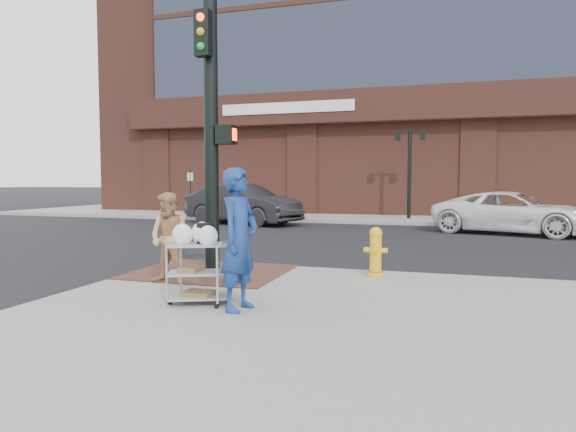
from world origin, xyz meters
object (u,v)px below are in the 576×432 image
(minivan_white, at_px, (513,213))
(fire_hydrant, at_px, (376,251))
(lamp_post, at_px, (410,164))
(woman_blue, at_px, (239,239))
(sedan_dark, at_px, (243,204))
(utility_cart, at_px, (198,267))
(pedestrian_tan, at_px, (170,238))
(traffic_signal_pole, at_px, (212,128))

(minivan_white, xyz_separation_m, fire_hydrant, (-3.43, -10.23, -0.13))
(lamp_post, bearing_deg, minivan_white, -48.49)
(woman_blue, bearing_deg, fire_hydrant, -16.73)
(lamp_post, distance_m, fire_hydrant, 14.75)
(woman_blue, distance_m, sedan_dark, 15.27)
(lamp_post, xyz_separation_m, woman_blue, (-0.97, -17.56, -1.52))
(sedan_dark, relative_size, fire_hydrant, 5.86)
(sedan_dark, distance_m, utility_cart, 14.88)
(lamp_post, relative_size, utility_cart, 3.50)
(utility_cart, relative_size, fire_hydrant, 1.28)
(woman_blue, bearing_deg, sedan_dark, 30.91)
(woman_blue, bearing_deg, pedestrian_tan, 62.90)
(utility_cart, bearing_deg, fire_hydrant, 53.23)
(woman_blue, height_order, minivan_white, woman_blue)
(fire_hydrant, bearing_deg, woman_blue, -115.52)
(utility_cart, distance_m, fire_hydrant, 3.50)
(utility_cart, bearing_deg, lamp_post, 84.57)
(woman_blue, height_order, utility_cart, woman_blue)
(woman_blue, xyz_separation_m, minivan_white, (4.84, 13.19, -0.36))
(fire_hydrant, bearing_deg, pedestrian_tan, -152.68)
(pedestrian_tan, height_order, sedan_dark, sedan_dark)
(lamp_post, xyz_separation_m, pedestrian_tan, (-2.76, -16.26, -1.70))
(pedestrian_tan, bearing_deg, lamp_post, 83.42)
(sedan_dark, xyz_separation_m, minivan_white, (10.59, -0.95, -0.12))
(pedestrian_tan, height_order, utility_cart, pedestrian_tan)
(lamp_post, xyz_separation_m, utility_cart, (-1.65, -17.41, -1.95))
(traffic_signal_pole, height_order, fire_hydrant, traffic_signal_pole)
(traffic_signal_pole, xyz_separation_m, pedestrian_tan, (-0.29, -1.03, -1.92))
(sedan_dark, bearing_deg, fire_hydrant, -129.80)
(fire_hydrant, bearing_deg, sedan_dark, 122.62)
(pedestrian_tan, bearing_deg, minivan_white, 63.90)
(pedestrian_tan, distance_m, minivan_white, 13.61)
(minivan_white, bearing_deg, fire_hydrant, 179.14)
(pedestrian_tan, distance_m, sedan_dark, 13.44)
(utility_cart, bearing_deg, sedan_dark, 109.90)
(sedan_dark, bearing_deg, utility_cart, -142.52)
(woman_blue, height_order, sedan_dark, woman_blue)
(lamp_post, bearing_deg, fire_hydrant, -88.28)
(traffic_signal_pole, height_order, utility_cart, traffic_signal_pole)
(pedestrian_tan, relative_size, fire_hydrant, 1.71)
(woman_blue, relative_size, utility_cart, 1.66)
(woman_blue, relative_size, pedestrian_tan, 1.24)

